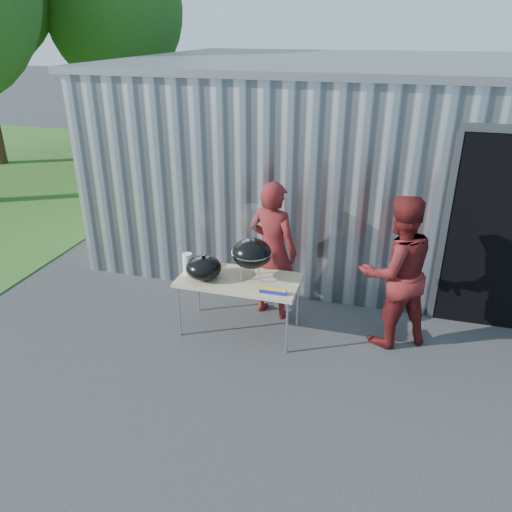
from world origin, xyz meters
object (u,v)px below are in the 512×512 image
(person_cook, at_px, (273,251))
(folding_table, at_px, (239,282))
(person_bystander, at_px, (396,272))
(kettle_grill, at_px, (252,248))

(person_cook, bearing_deg, folding_table, 76.77)
(folding_table, distance_m, person_bystander, 1.90)
(kettle_grill, bearing_deg, person_cook, 74.54)
(person_cook, bearing_deg, kettle_grill, 89.77)
(kettle_grill, distance_m, person_bystander, 1.74)
(kettle_grill, height_order, person_bystander, person_bystander)
(folding_table, distance_m, person_cook, 0.65)
(folding_table, height_order, person_cook, person_cook)
(folding_table, xyz_separation_m, person_cook, (0.29, 0.54, 0.23))
(kettle_grill, bearing_deg, folding_table, -165.91)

